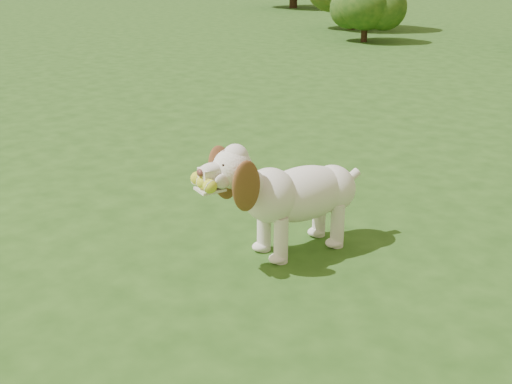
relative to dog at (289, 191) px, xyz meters
The scene contains 3 objects.
ground 0.69m from the dog, 29.97° to the left, with size 80.00×80.00×0.00m, color #204313.
dog is the anchor object (origin of this frame).
shrub_a 8.73m from the dog, 115.70° to the left, with size 1.09×1.09×1.13m.
Camera 1 is at (1.33, -3.00, 1.61)m, focal length 45.00 mm.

